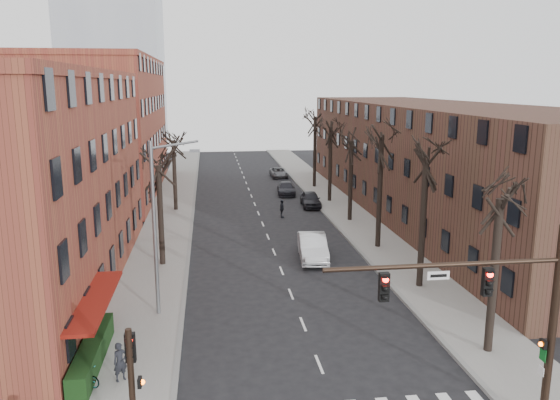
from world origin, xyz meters
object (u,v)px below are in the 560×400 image
object	(u,v)px
pedestrian_a	(120,362)
parked_car_mid	(286,188)
silver_sedan	(313,247)
parked_car_near	(311,199)
bicycle	(83,376)

from	to	relation	value
pedestrian_a	parked_car_mid	bearing A→B (deg)	38.54
silver_sedan	parked_car_near	bearing A→B (deg)	85.36
parked_car_near	parked_car_mid	xyz separation A→B (m)	(-1.50, 6.26, -0.08)
silver_sedan	pedestrian_a	xyz separation A→B (m)	(-10.53, -14.55, 0.10)
parked_car_near	parked_car_mid	world-z (taller)	parked_car_near
silver_sedan	bicycle	xyz separation A→B (m)	(-11.93, -14.77, -0.30)
parked_car_near	pedestrian_a	world-z (taller)	pedestrian_a
bicycle	pedestrian_a	bearing A→B (deg)	-53.82
silver_sedan	parked_car_mid	bearing A→B (deg)	91.99
parked_car_near	pedestrian_a	distance (m)	33.43
parked_car_mid	pedestrian_a	bearing A→B (deg)	-103.24
silver_sedan	bicycle	bearing A→B (deg)	-123.40
parked_car_mid	bicycle	size ratio (longest dim) A/B	2.96
bicycle	silver_sedan	bearing A→B (deg)	-11.59
bicycle	parked_car_mid	bearing A→B (deg)	7.59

